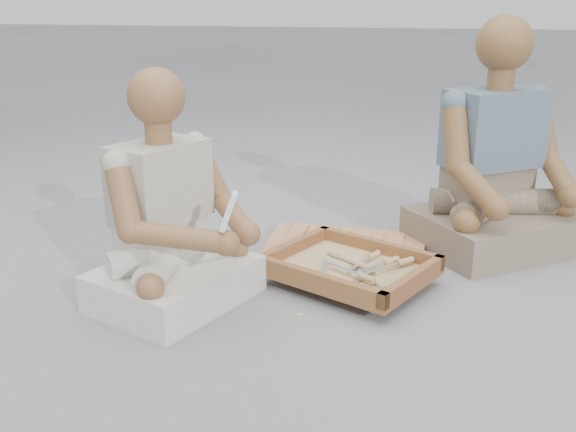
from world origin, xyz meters
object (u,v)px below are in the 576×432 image
(tool_tray, at_px, (350,268))
(craftsman, at_px, (171,227))
(carved_panel, at_px, (345,249))
(companion, at_px, (496,175))

(tool_tray, distance_m, craftsman, 0.67)
(tool_tray, relative_size, craftsman, 0.83)
(carved_panel, bearing_deg, companion, 25.38)
(tool_tray, height_order, craftsman, craftsman)
(carved_panel, distance_m, tool_tray, 0.32)
(carved_panel, relative_size, companion, 0.68)
(carved_panel, height_order, craftsman, craftsman)
(companion, bearing_deg, carved_panel, -17.16)
(craftsman, bearing_deg, carved_panel, 159.73)
(carved_panel, bearing_deg, tool_tray, -73.62)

